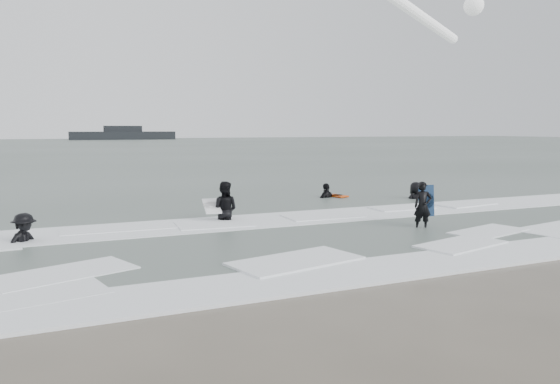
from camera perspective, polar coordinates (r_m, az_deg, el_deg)
name	(u,v)px	position (r m, az deg, el deg)	size (l,w,h in m)	color
ground	(368,264)	(12.53, 9.20, -7.45)	(320.00, 320.00, 0.00)	brown
sea	(90,148)	(90.51, -19.28, 4.40)	(320.00, 320.00, 0.00)	#47544C
surfer_centre	(422,230)	(17.01, 14.61, -3.84)	(0.54, 0.35, 1.48)	black
surfer_wading	(224,222)	(17.85, -5.83, -3.17)	(0.92, 0.72, 1.89)	black
surfer_breaker	(25,245)	(15.85, -25.11, -5.02)	(1.09, 0.63, 1.69)	black
surfer_right_near	(327,199)	(23.81, 4.89, -0.69)	(1.07, 0.45, 1.83)	black
surfer_right_far	(416,200)	(24.06, 14.02, -0.79)	(0.94, 0.61, 1.92)	black
surf_foam	(298,233)	(15.69, 1.89, -4.35)	(30.03, 9.06, 0.09)	white
bodyboards	(324,200)	(19.45, 4.57, -0.86)	(7.49, 8.07, 1.25)	#0E2443
vessel_horizon	(123,135)	(153.21, -16.08, 5.78)	(27.27, 4.87, 3.70)	black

